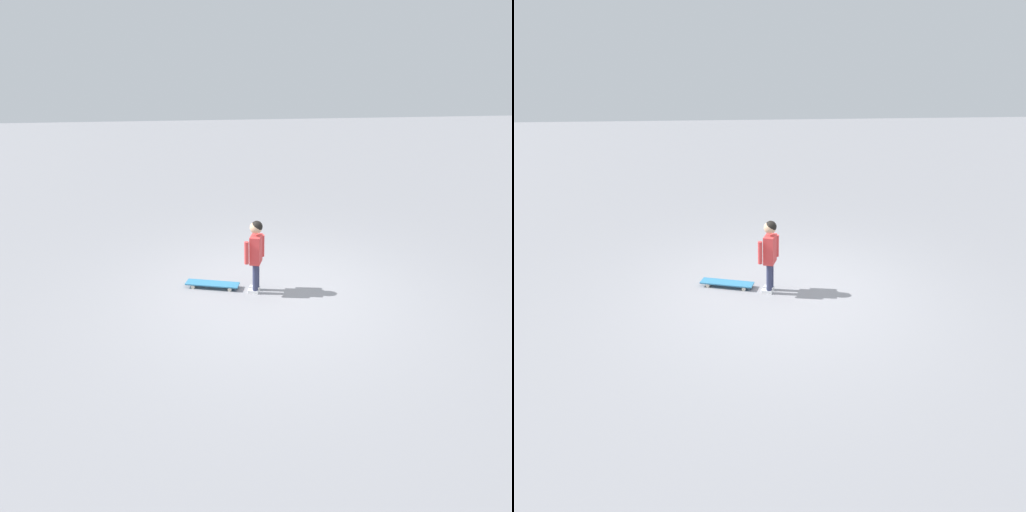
{
  "view_description": "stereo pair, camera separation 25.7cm",
  "coord_description": "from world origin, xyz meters",
  "views": [
    {
      "loc": [
        -5.59,
        1.13,
        2.91
      ],
      "look_at": [
        0.08,
        0.25,
        0.55
      ],
      "focal_mm": 31.42,
      "sensor_mm": 36.0,
      "label": 1
    },
    {
      "loc": [
        -5.63,
        0.88,
        2.91
      ],
      "look_at": [
        0.08,
        0.25,
        0.55
      ],
      "focal_mm": 31.42,
      "sensor_mm": 36.0,
      "label": 2
    }
  ],
  "objects": [
    {
      "name": "skateboard",
      "position": [
        0.3,
        0.86,
        0.06
      ],
      "size": [
        0.42,
        0.8,
        0.07
      ],
      "color": "teal",
      "rests_on": "ground"
    },
    {
      "name": "child_person",
      "position": [
        0.08,
        0.25,
        0.66
      ],
      "size": [
        0.3,
        0.32,
        1.06
      ],
      "color": "#2D3351",
      "rests_on": "ground"
    },
    {
      "name": "ground_plane",
      "position": [
        0.0,
        0.0,
        0.0
      ],
      "size": [
        50.0,
        50.0,
        0.0
      ],
      "primitive_type": "plane",
      "color": "gray"
    }
  ]
}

